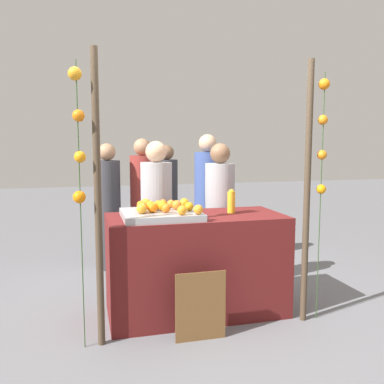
{
  "coord_description": "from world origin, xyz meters",
  "views": [
    {
      "loc": [
        -0.99,
        -3.6,
        1.59
      ],
      "look_at": [
        0.0,
        0.15,
        1.13
      ],
      "focal_mm": 38.47,
      "sensor_mm": 36.0,
      "label": 1
    }
  ],
  "objects_px": {
    "juice_bottle": "(231,202)",
    "vendor_right": "(220,222)",
    "stall_counter": "(196,264)",
    "orange_0": "(141,205)",
    "chalkboard_sign": "(200,307)",
    "orange_1": "(142,209)",
    "vendor_left": "(157,224)"
  },
  "relations": [
    {
      "from": "orange_0",
      "to": "vendor_left",
      "type": "height_order",
      "value": "vendor_left"
    },
    {
      "from": "stall_counter",
      "to": "orange_0",
      "type": "height_order",
      "value": "orange_0"
    },
    {
      "from": "orange_0",
      "to": "vendor_right",
      "type": "distance_m",
      "value": 1.06
    },
    {
      "from": "vendor_left",
      "to": "vendor_right",
      "type": "bearing_deg",
      "value": -0.97
    },
    {
      "from": "stall_counter",
      "to": "orange_0",
      "type": "distance_m",
      "value": 0.76
    },
    {
      "from": "stall_counter",
      "to": "vendor_left",
      "type": "bearing_deg",
      "value": 115.11
    },
    {
      "from": "orange_0",
      "to": "orange_1",
      "type": "bearing_deg",
      "value": -96.33
    },
    {
      "from": "juice_bottle",
      "to": "vendor_left",
      "type": "relative_size",
      "value": 0.14
    },
    {
      "from": "orange_1",
      "to": "vendor_right",
      "type": "relative_size",
      "value": 0.06
    },
    {
      "from": "chalkboard_sign",
      "to": "vendor_right",
      "type": "bearing_deg",
      "value": 64.36
    },
    {
      "from": "juice_bottle",
      "to": "orange_0",
      "type": "bearing_deg",
      "value": 175.86
    },
    {
      "from": "orange_0",
      "to": "chalkboard_sign",
      "type": "height_order",
      "value": "orange_0"
    },
    {
      "from": "chalkboard_sign",
      "to": "orange_1",
      "type": "bearing_deg",
      "value": 134.69
    },
    {
      "from": "orange_1",
      "to": "vendor_right",
      "type": "height_order",
      "value": "vendor_right"
    },
    {
      "from": "orange_1",
      "to": "juice_bottle",
      "type": "height_order",
      "value": "juice_bottle"
    },
    {
      "from": "stall_counter",
      "to": "vendor_right",
      "type": "height_order",
      "value": "vendor_right"
    },
    {
      "from": "stall_counter",
      "to": "orange_1",
      "type": "bearing_deg",
      "value": -165.61
    },
    {
      "from": "stall_counter",
      "to": "vendor_left",
      "type": "xyz_separation_m",
      "value": [
        -0.27,
        0.57,
        0.29
      ]
    },
    {
      "from": "chalkboard_sign",
      "to": "vendor_left",
      "type": "relative_size",
      "value": 0.36
    },
    {
      "from": "juice_bottle",
      "to": "vendor_right",
      "type": "bearing_deg",
      "value": 83.67
    },
    {
      "from": "orange_0",
      "to": "vendor_left",
      "type": "distance_m",
      "value": 0.58
    },
    {
      "from": "orange_1",
      "to": "vendor_right",
      "type": "xyz_separation_m",
      "value": [
        0.94,
        0.7,
        -0.29
      ]
    },
    {
      "from": "stall_counter",
      "to": "vendor_right",
      "type": "distance_m",
      "value": 0.75
    },
    {
      "from": "stall_counter",
      "to": "vendor_right",
      "type": "bearing_deg",
      "value": 53.37
    },
    {
      "from": "orange_1",
      "to": "vendor_right",
      "type": "distance_m",
      "value": 1.21
    },
    {
      "from": "vendor_left",
      "to": "vendor_right",
      "type": "relative_size",
      "value": 1.01
    },
    {
      "from": "vendor_right",
      "to": "orange_1",
      "type": "bearing_deg",
      "value": -143.44
    },
    {
      "from": "orange_0",
      "to": "orange_1",
      "type": "xyz_separation_m",
      "value": [
        -0.03,
        -0.25,
        0.01
      ]
    },
    {
      "from": "orange_0",
      "to": "juice_bottle",
      "type": "height_order",
      "value": "juice_bottle"
    },
    {
      "from": "orange_0",
      "to": "vendor_right",
      "type": "xyz_separation_m",
      "value": [
        0.91,
        0.45,
        -0.29
      ]
    },
    {
      "from": "stall_counter",
      "to": "juice_bottle",
      "type": "bearing_deg",
      "value": 7.89
    },
    {
      "from": "stall_counter",
      "to": "chalkboard_sign",
      "type": "bearing_deg",
      "value": -101.74
    }
  ]
}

